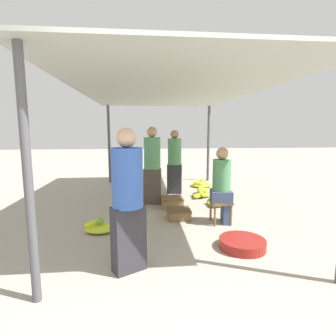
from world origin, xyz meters
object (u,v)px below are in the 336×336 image
object	(u,v)px
vendor_foreground	(128,199)
banana_pile_left_1	(131,206)
crate_near	(179,214)
crate_mid	(172,202)
stool	(221,205)
banana_pile_right_1	(201,184)
banana_pile_right_2	(201,193)
vendor_seated	(222,185)
shopper_walking_mid	(175,161)
shopper_walking_far	(152,164)
banana_pile_right_0	(217,202)
banana_pile_left_0	(98,226)
basin_black	(242,244)

from	to	relation	value
vendor_foreground	banana_pile_left_1	bearing A→B (deg)	92.04
crate_near	crate_mid	distance (m)	0.70
stool	banana_pile_right_1	distance (m)	2.88
vendor_foreground	banana_pile_right_2	bearing A→B (deg)	63.99
banana_pile_right_1	crate_mid	distance (m)	2.13
vendor_seated	shopper_walking_mid	bearing A→B (deg)	104.05
shopper_walking_far	crate_near	bearing A→B (deg)	-66.81
banana_pile_right_0	shopper_walking_mid	distance (m)	1.55
vendor_seated	banana_pile_left_1	size ratio (longest dim) A/B	2.17
vendor_seated	shopper_walking_mid	world-z (taller)	shopper_walking_mid
stool	banana_pile_right_0	bearing A→B (deg)	77.63
banana_pile_left_0	crate_near	world-z (taller)	banana_pile_left_0
vendor_foreground	stool	bearing A→B (deg)	43.14
stool	banana_pile_left_0	xyz separation A→B (m)	(-2.01, -0.14, -0.24)
banana_pile_left_0	banana_pile_right_0	size ratio (longest dim) A/B	1.00
stool	banana_pile_right_0	xyz separation A→B (m)	(0.22, 1.02, -0.23)
vendor_foreground	banana_pile_right_2	size ratio (longest dim) A/B	3.10
banana_pile_left_1	banana_pile_right_1	xyz separation A→B (m)	(1.86, 1.95, 0.00)
banana_pile_right_1	crate_near	distance (m)	2.74
banana_pile_left_1	shopper_walking_far	bearing A→B (deg)	41.35
vendor_seated	banana_pile_right_2	size ratio (longest dim) A/B	2.51
vendor_foreground	banana_pile_left_0	bearing A→B (deg)	113.83
banana_pile_left_1	shopper_walking_far	distance (m)	0.98
banana_pile_right_2	crate_mid	distance (m)	1.08
vendor_foreground	banana_pile_right_1	size ratio (longest dim) A/B	2.73
vendor_seated	crate_mid	size ratio (longest dim) A/B	2.93
shopper_walking_far	stool	bearing A→B (deg)	-49.58
basin_black	banana_pile_right_0	bearing A→B (deg)	83.86
shopper_walking_mid	banana_pile_left_0	bearing A→B (deg)	-122.71
stool	banana_pile_left_0	bearing A→B (deg)	-175.96
vendor_foreground	vendor_seated	bearing A→B (deg)	42.83
banana_pile_left_1	banana_pile_right_0	world-z (taller)	banana_pile_left_1
banana_pile_left_0	basin_black	bearing A→B (deg)	-22.15
banana_pile_right_0	banana_pile_right_1	bearing A→B (deg)	87.32
crate_near	banana_pile_left_0	bearing A→B (deg)	-161.84
stool	banana_pile_left_1	size ratio (longest dim) A/B	0.65
banana_pile_left_1	banana_pile_left_0	bearing A→B (deg)	-113.88
banana_pile_left_1	crate_mid	xyz separation A→B (m)	(0.83, 0.09, 0.03)
vendor_seated	shopper_walking_far	world-z (taller)	shopper_walking_far
stool	crate_mid	xyz separation A→B (m)	(-0.72, 0.99, -0.21)
banana_pile_left_1	banana_pile_right_2	world-z (taller)	banana_pile_right_2
shopper_walking_far	banana_pile_right_1	bearing A→B (deg)	47.85
vendor_foreground	banana_pile_left_1	size ratio (longest dim) A/B	2.68
vendor_seated	crate_near	world-z (taller)	vendor_seated
vendor_seated	banana_pile_right_1	bearing A→B (deg)	84.15
banana_pile_right_1	stool	bearing A→B (deg)	-96.21
basin_black	shopper_walking_far	size ratio (longest dim) A/B	0.38
banana_pile_right_0	crate_near	xyz separation A→B (m)	(-0.90, -0.73, 0.01)
banana_pile_right_0	shopper_walking_mid	xyz separation A→B (m)	(-0.75, 1.15, 0.73)
vendor_foreground	banana_pile_right_0	world-z (taller)	vendor_foreground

